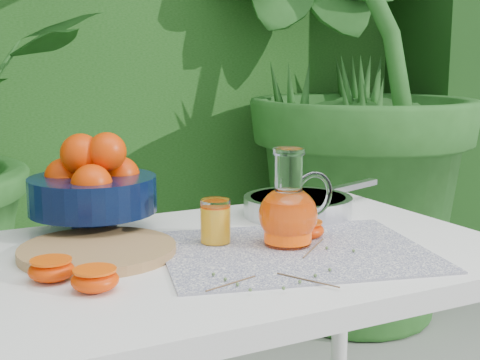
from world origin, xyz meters
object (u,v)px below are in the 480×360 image
juice_pitcher (289,212)px  cutting_board (98,250)px  fruit_bowl (93,186)px  white_table (245,287)px  saute_pan (299,205)px

juice_pitcher → cutting_board: bearing=162.5°
fruit_bowl → white_table: bearing=-48.7°
fruit_bowl → juice_pitcher: bearing=-43.6°
fruit_bowl → juice_pitcher: fruit_bowl is taller
white_table → fruit_bowl: 0.39m
white_table → cutting_board: 0.29m
white_table → saute_pan: size_ratio=2.16×
cutting_board → juice_pitcher: bearing=-17.5°
fruit_bowl → juice_pitcher: 0.42m
cutting_board → fruit_bowl: fruit_bowl is taller
white_table → saute_pan: (0.24, 0.18, 0.11)m
juice_pitcher → saute_pan: 0.27m
cutting_board → saute_pan: saute_pan is taller
fruit_bowl → juice_pitcher: size_ratio=1.74×
fruit_bowl → saute_pan: bearing=-9.7°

